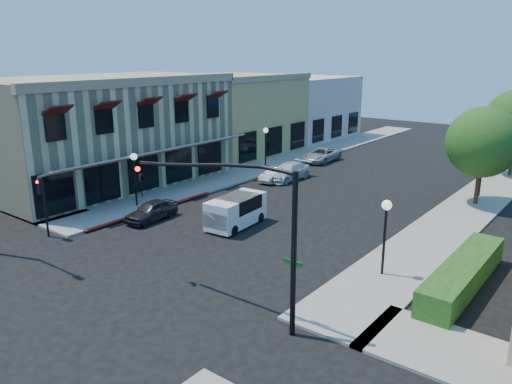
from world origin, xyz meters
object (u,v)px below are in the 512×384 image
Objects in this scene: parked_car_c at (288,172)px; parked_car_d at (322,155)px; signal_mast_arm at (245,214)px; parked_car_a at (152,211)px; lamppost_left_near at (134,166)px; lamppost_right_far at (483,159)px; street_name_sign at (292,280)px; white_van at (236,210)px; street_tree_a at (483,142)px; lamppost_left_far at (266,138)px; parked_car_b at (275,174)px; secondary_signal at (42,196)px; lamppost_right_near at (386,219)px.

parked_car_d is at bearing 102.01° from parked_car_c.
signal_mast_arm is 2.27× the size of parked_car_a.
lamppost_left_near is 23.35m from lamppost_right_far.
street_name_sign is 10.95m from white_van.
parked_car_c is (-3.80, 10.93, -0.36)m from white_van.
street_tree_a is 17.36m from lamppost_left_far.
street_tree_a reaches higher than parked_car_b.
secondary_signal is 1.02× the size of parked_car_b.
parked_car_b is (3.12, 11.00, -2.20)m from lamppost_left_near.
secondary_signal is 17.77m from lamppost_right_near.
white_van is 1.15× the size of parked_car_a.
street_name_sign is 0.56× the size of parked_car_d.
lamppost_left_far is (0.00, 14.00, 0.00)m from lamppost_left_near.
lamppost_right_far is 14.91m from parked_car_b.
parked_car_d is (-1.40, 7.58, -0.03)m from parked_car_c.
street_tree_a reaches higher than signal_mast_arm.
parked_car_a is (-4.70, -2.23, -0.41)m from white_van.
street_name_sign is 0.61× the size of white_van.
lamppost_left_far reaches higher than parked_car_d.
white_van is (-6.85, 7.58, -3.08)m from signal_mast_arm.
lamppost_right_near is 9.71m from white_van.
street_tree_a is at bearing 9.91° from parked_car_c.
secondary_signal is 0.74× the size of parked_car_d.
secondary_signal is 18.94m from parked_car_c.
white_van is 0.91× the size of parked_car_c.
lamppost_left_far reaches higher than parked_car_b.
parked_car_d is at bearing 114.81° from signal_mast_arm.
street_tree_a is at bearing 38.98° from lamppost_left_near.
lamppost_left_near is at bearing -136.74° from lamppost_right_far.
street_tree_a reaches higher than lamppost_left_far.
street_tree_a is 20.00m from street_name_sign.
secondary_signal is 0.93× the size of lamppost_left_near.
secondary_signal is at bearing -158.22° from lamppost_right_near.
secondary_signal is 0.93× the size of lamppost_left_far.
parked_car_d is (-14.70, 19.58, -2.11)m from lamppost_right_near.
street_name_sign is 21.85m from lamppost_right_far.
street_name_sign reaches higher than white_van.
parked_car_b is (3.12, -3.00, -2.20)m from lamppost_left_far.
street_tree_a is at bearing 88.77° from lamppost_right_near.
lamppost_left_far is at bearing 128.94° from street_name_sign.
parked_car_b is at bearing -160.18° from lamppost_right_far.
parked_car_b is (-11.23, 17.50, -3.55)m from signal_mast_arm.
white_van is at bearing -76.40° from parked_car_d.
lamppost_left_near is 1.01× the size of parked_car_a.
signal_mast_arm is 7.15m from lamppost_right_near.
parked_car_b is at bearing -118.42° from parked_car_c.
parked_car_c is at bearing -171.63° from street_tree_a.
secondary_signal is 1.33× the size of street_name_sign.
lamppost_right_far is (-0.30, 2.00, -1.46)m from street_tree_a.
parked_car_a is (2.81, -15.16, -2.13)m from lamppost_left_far.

